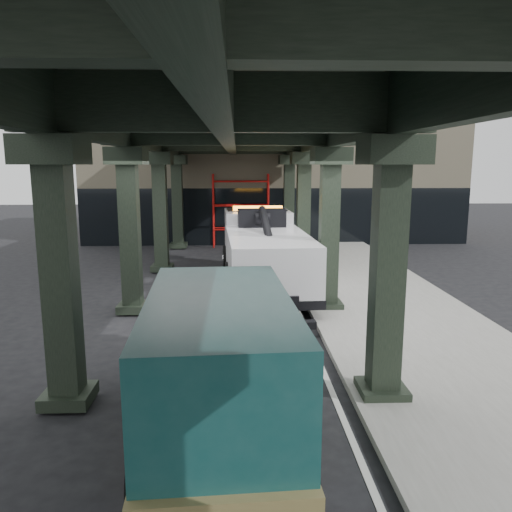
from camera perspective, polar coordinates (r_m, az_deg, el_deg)
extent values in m
plane|color=black|center=(13.70, -1.29, -8.77)|extent=(90.00, 90.00, 0.00)
cube|color=gray|center=(16.27, 14.74, -5.73)|extent=(5.00, 40.00, 0.15)
cube|color=silver|center=(15.71, 4.85, -6.25)|extent=(0.12, 38.00, 0.01)
cube|color=black|center=(9.57, 14.78, -2.00)|extent=(0.55, 0.55, 5.00)
cube|color=black|center=(9.36, 15.43, 11.57)|extent=(1.10, 1.10, 0.50)
cube|color=black|center=(10.31, 14.16, -14.70)|extent=(0.90, 0.90, 0.24)
cube|color=black|center=(15.33, 8.34, 2.80)|extent=(0.55, 0.55, 5.00)
cube|color=black|center=(15.20, 8.56, 11.24)|extent=(1.10, 1.10, 0.50)
cube|color=black|center=(15.80, 8.12, -5.57)|extent=(0.90, 0.90, 0.24)
cube|color=black|center=(21.22, 5.43, 4.95)|extent=(0.55, 0.55, 5.00)
cube|color=black|center=(21.13, 5.53, 11.04)|extent=(1.10, 1.10, 0.50)
cube|color=black|center=(21.56, 5.32, -1.20)|extent=(0.90, 0.90, 0.24)
cube|color=black|center=(27.16, 3.78, 6.16)|extent=(0.55, 0.55, 5.00)
cube|color=black|center=(27.09, 3.84, 10.91)|extent=(1.10, 1.10, 0.50)
cube|color=black|center=(27.43, 3.72, 1.32)|extent=(0.90, 0.90, 0.24)
cube|color=black|center=(9.72, -21.48, -2.21)|extent=(0.55, 0.55, 5.00)
cube|color=black|center=(9.51, -22.40, 11.15)|extent=(1.10, 1.10, 0.50)
cube|color=black|center=(10.44, -20.61, -14.74)|extent=(0.90, 0.90, 0.24)
cube|color=black|center=(15.42, -14.19, 2.64)|extent=(0.55, 0.55, 5.00)
cube|color=black|center=(15.29, -14.57, 11.02)|extent=(1.10, 1.10, 0.50)
cube|color=black|center=(15.89, -13.82, -5.68)|extent=(0.90, 0.90, 0.24)
cube|color=black|center=(21.28, -10.86, 4.83)|extent=(0.55, 0.55, 5.00)
cube|color=black|center=(21.19, -11.07, 10.89)|extent=(1.10, 1.10, 0.50)
cube|color=black|center=(21.63, -10.65, -1.30)|extent=(0.90, 0.90, 0.24)
cube|color=black|center=(27.21, -8.97, 6.07)|extent=(0.55, 0.55, 5.00)
cube|color=black|center=(27.14, -9.10, 10.81)|extent=(1.10, 1.10, 0.50)
cube|color=black|center=(27.48, -8.83, 1.24)|extent=(0.90, 0.90, 0.24)
cube|color=black|center=(15.23, 8.65, 14.25)|extent=(0.35, 32.00, 1.10)
cube|color=black|center=(15.32, -14.71, 14.01)|extent=(0.35, 32.00, 1.10)
cube|color=black|center=(14.98, -3.07, 14.41)|extent=(0.35, 32.00, 1.10)
cube|color=black|center=(15.05, -3.10, 17.07)|extent=(7.40, 32.00, 0.30)
cube|color=#C6B793|center=(33.02, 1.69, 9.54)|extent=(22.00, 10.00, 8.00)
cylinder|color=red|center=(27.99, -4.84, 5.25)|extent=(0.08, 0.08, 4.00)
cylinder|color=red|center=(27.19, -4.92, 5.09)|extent=(0.08, 0.08, 4.00)
cylinder|color=red|center=(28.00, 1.33, 5.28)|extent=(0.08, 0.08, 4.00)
cylinder|color=red|center=(27.21, 1.43, 5.13)|extent=(0.08, 0.08, 4.00)
cylinder|color=red|center=(28.06, -1.74, 3.24)|extent=(3.00, 0.08, 0.08)
cylinder|color=red|center=(27.93, -1.76, 5.88)|extent=(3.00, 0.08, 0.08)
cylinder|color=red|center=(27.86, -1.77, 8.55)|extent=(3.00, 0.08, 0.08)
cube|color=black|center=(17.79, 0.95, -1.72)|extent=(1.51, 8.24, 0.27)
cube|color=silver|center=(20.36, 0.13, 2.48)|extent=(2.70, 2.75, 1.97)
cube|color=silver|center=(21.57, -0.14, 1.46)|extent=(2.60, 0.90, 0.98)
cube|color=black|center=(20.56, 0.07, 4.09)|extent=(2.47, 1.54, 0.93)
cube|color=silver|center=(16.42, 1.41, -0.21)|extent=(2.90, 5.59, 1.53)
cube|color=orange|center=(20.02, 0.19, 5.49)|extent=(1.98, 0.41, 0.17)
cube|color=black|center=(18.42, 0.66, 4.38)|extent=(1.78, 0.74, 0.66)
cylinder|color=black|center=(16.51, 1.34, 2.72)|extent=(0.46, 3.83, 1.46)
cube|color=black|center=(14.00, 2.68, -6.71)|extent=(0.41, 1.54, 0.20)
cube|color=black|center=(13.29, 3.13, -7.90)|extent=(1.76, 0.36, 0.20)
cylinder|color=black|center=(20.79, -3.25, -0.42)|extent=(0.44, 1.22, 1.20)
cylinder|color=silver|center=(20.79, -3.25, -0.42)|extent=(0.46, 0.68, 0.66)
cylinder|color=black|center=(21.00, 3.32, -0.31)|extent=(0.44, 1.22, 1.20)
cylinder|color=silver|center=(21.00, 3.32, -0.31)|extent=(0.46, 0.68, 0.66)
cylinder|color=black|center=(17.26, -2.86, -2.66)|extent=(0.44, 1.22, 1.20)
cylinder|color=silver|center=(17.26, -2.86, -2.66)|extent=(0.46, 0.68, 0.66)
cylinder|color=black|center=(17.51, 5.03, -2.50)|extent=(0.44, 1.22, 1.20)
cylinder|color=silver|center=(17.51, 5.03, -2.50)|extent=(0.46, 0.68, 0.66)
cylinder|color=black|center=(15.88, -2.66, -3.82)|extent=(0.44, 1.22, 1.20)
cylinder|color=silver|center=(15.88, -2.66, -3.82)|extent=(0.46, 0.68, 0.66)
cylinder|color=black|center=(16.16, 5.91, -3.61)|extent=(0.44, 1.22, 1.20)
cylinder|color=silver|center=(16.16, 5.91, -3.61)|extent=(0.46, 0.68, 0.66)
cube|color=#124140|center=(11.01, -4.52, -8.12)|extent=(2.24, 1.29, 0.95)
cube|color=#124140|center=(8.13, -4.19, -11.81)|extent=(2.50, 4.89, 2.07)
cube|color=olive|center=(8.86, -4.18, -15.85)|extent=(2.61, 6.06, 0.37)
cube|color=black|center=(10.36, -4.55, -4.42)|extent=(2.09, 0.58, 0.88)
cube|color=black|center=(8.24, -4.29, -7.56)|extent=(2.48, 3.94, 0.58)
cube|color=silver|center=(11.68, -4.54, -9.22)|extent=(2.12, 0.25, 0.32)
cylinder|color=black|center=(11.19, -10.01, -11.01)|extent=(0.35, 0.91, 0.89)
cylinder|color=silver|center=(11.19, -10.01, -11.01)|extent=(0.37, 0.51, 0.49)
cylinder|color=black|center=(11.21, 1.05, -10.79)|extent=(0.35, 0.91, 0.89)
cylinder|color=silver|center=(11.21, 1.05, -10.79)|extent=(0.37, 0.51, 0.49)
cylinder|color=black|center=(7.25, -12.96, -23.91)|extent=(0.35, 0.91, 0.89)
cylinder|color=silver|center=(7.25, -12.96, -23.91)|extent=(0.37, 0.51, 0.49)
cylinder|color=black|center=(7.29, 5.37, -23.46)|extent=(0.35, 0.91, 0.89)
cylinder|color=silver|center=(7.29, 5.37, -23.46)|extent=(0.37, 0.51, 0.49)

